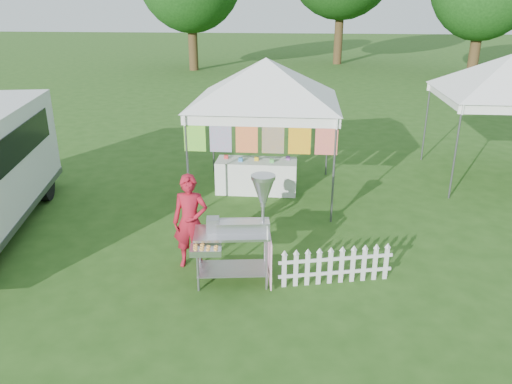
# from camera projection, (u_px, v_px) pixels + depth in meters

# --- Properties ---
(ground) EXTENTS (120.00, 120.00, 0.00)m
(ground) POSITION_uv_depth(u_px,v_px,m) (248.00, 271.00, 8.09)
(ground) COLOR #254B15
(ground) RESTS_ON ground
(canopy_main) EXTENTS (4.24, 4.24, 3.45)m
(canopy_main) POSITION_uv_depth(u_px,v_px,m) (266.00, 58.00, 10.25)
(canopy_main) COLOR #59595E
(canopy_main) RESTS_ON ground
(donut_cart) EXTENTS (1.26, 1.00, 1.74)m
(donut_cart) POSITION_uv_depth(u_px,v_px,m) (244.00, 222.00, 7.42)
(donut_cart) COLOR gray
(donut_cart) RESTS_ON ground
(vendor) EXTENTS (0.58, 0.39, 1.57)m
(vendor) POSITION_uv_depth(u_px,v_px,m) (190.00, 222.00, 8.01)
(vendor) COLOR maroon
(vendor) RESTS_ON ground
(picket_fence) EXTENTS (1.75, 0.45, 0.56)m
(picket_fence) POSITION_uv_depth(u_px,v_px,m) (336.00, 267.00, 7.66)
(picket_fence) COLOR silver
(picket_fence) RESTS_ON ground
(display_table) EXTENTS (1.80, 0.70, 0.74)m
(display_table) POSITION_uv_depth(u_px,v_px,m) (257.00, 176.00, 11.32)
(display_table) COLOR white
(display_table) RESTS_ON ground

